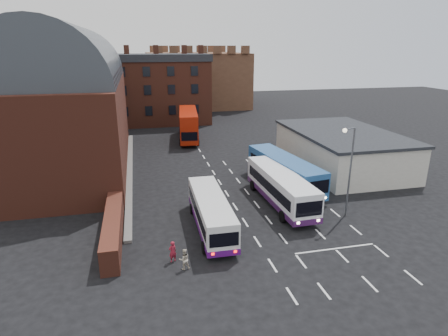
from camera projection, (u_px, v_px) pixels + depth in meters
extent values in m
plane|color=black|center=(254.00, 236.00, 28.01)|extent=(180.00, 180.00, 0.00)
cube|color=#602B1E|center=(70.00, 125.00, 42.57)|extent=(12.00, 28.00, 10.00)
cylinder|color=#1E2328|center=(64.00, 80.00, 41.01)|extent=(12.00, 26.00, 12.00)
cube|color=#602B1E|center=(113.00, 228.00, 27.40)|extent=(1.20, 10.00, 1.80)
cube|color=beige|center=(342.00, 150.00, 43.56)|extent=(10.00, 16.00, 4.00)
cube|color=#282B30|center=(343.00, 133.00, 42.91)|extent=(10.40, 16.40, 0.30)
cube|color=brown|center=(147.00, 93.00, 67.59)|extent=(22.00, 10.00, 11.00)
cube|color=brown|center=(195.00, 79.00, 88.52)|extent=(22.00, 22.00, 12.00)
cube|color=silver|center=(211.00, 211.00, 28.67)|extent=(2.38, 9.75, 2.21)
cube|color=black|center=(211.00, 209.00, 28.63)|extent=(2.41, 8.55, 0.79)
cylinder|color=black|center=(192.00, 209.00, 31.67)|extent=(0.26, 0.89, 0.88)
cylinder|color=black|center=(204.00, 248.00, 25.60)|extent=(0.26, 0.89, 0.88)
cylinder|color=black|center=(217.00, 207.00, 32.11)|extent=(0.26, 0.89, 0.88)
cylinder|color=black|center=(235.00, 244.00, 26.04)|extent=(0.26, 0.89, 0.88)
cube|color=white|center=(281.00, 186.00, 33.22)|extent=(2.83, 10.93, 2.47)
cube|color=black|center=(281.00, 184.00, 33.17)|extent=(2.85, 9.73, 0.89)
cylinder|color=black|center=(310.00, 213.00, 30.74)|extent=(0.31, 1.00, 0.99)
cylinder|color=black|center=(276.00, 183.00, 37.44)|extent=(0.31, 1.00, 0.99)
cylinder|color=black|center=(283.00, 216.00, 30.13)|extent=(0.31, 1.00, 0.99)
cylinder|color=black|center=(253.00, 185.00, 36.83)|extent=(0.31, 1.00, 0.99)
cube|color=#265692|center=(284.00, 170.00, 37.29)|extent=(4.21, 11.56, 2.57)
cube|color=black|center=(284.00, 168.00, 37.24)|extent=(4.09, 10.39, 0.93)
cylinder|color=black|center=(315.00, 193.00, 34.95)|extent=(0.44, 1.06, 1.03)
cylinder|color=black|center=(275.00, 169.00, 41.68)|extent=(0.44, 1.06, 1.03)
cylinder|color=black|center=(291.00, 197.00, 34.06)|extent=(0.44, 1.06, 1.03)
cylinder|color=black|center=(255.00, 172.00, 40.78)|extent=(0.44, 1.06, 1.03)
cube|color=#A41B07|center=(188.00, 124.00, 55.94)|extent=(3.78, 11.28, 3.92)
cube|color=black|center=(189.00, 127.00, 56.12)|extent=(3.70, 10.10, 0.91)
cylinder|color=black|center=(198.00, 142.00, 53.36)|extent=(0.40, 1.03, 1.01)
cylinder|color=black|center=(196.00, 131.00, 60.39)|extent=(0.40, 1.03, 1.01)
cylinder|color=black|center=(180.00, 142.00, 53.10)|extent=(0.40, 1.03, 1.01)
cylinder|color=black|center=(180.00, 131.00, 60.13)|extent=(0.40, 1.03, 1.01)
cylinder|color=#575A5F|center=(350.00, 173.00, 30.33)|extent=(0.15, 0.15, 7.51)
cylinder|color=#575A5F|center=(350.00, 129.00, 28.78)|extent=(1.23, 0.64, 0.09)
sphere|color=#FFF2CC|center=(345.00, 131.00, 28.41)|extent=(0.34, 0.34, 0.34)
imported|color=maroon|center=(173.00, 252.00, 24.54)|extent=(0.63, 0.54, 1.48)
imported|color=beige|center=(184.00, 259.00, 23.73)|extent=(0.76, 0.64, 1.41)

